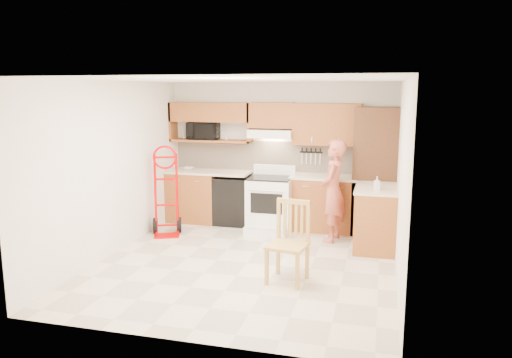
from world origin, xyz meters
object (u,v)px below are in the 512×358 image
at_px(dining_chair, 288,243).
at_px(person, 333,191).
at_px(range, 270,200).
at_px(hand_truck, 166,195).
at_px(microwave, 204,131).

bearing_deg(dining_chair, person, 87.89).
bearing_deg(range, dining_chair, -71.47).
xyz_separation_m(range, dining_chair, (0.72, -2.16, -0.03)).
bearing_deg(person, hand_truck, -74.89).
bearing_deg(range, microwave, 161.17).
relative_size(range, person, 0.67).
relative_size(microwave, dining_chair, 0.55).
bearing_deg(person, dining_chair, -3.66).
bearing_deg(microwave, hand_truck, -108.59).
relative_size(microwave, hand_truck, 0.42).
height_order(microwave, dining_chair, microwave).
xyz_separation_m(range, hand_truck, (-1.60, -0.65, 0.13)).
relative_size(person, hand_truck, 1.20).
height_order(microwave, person, microwave).
height_order(range, hand_truck, hand_truck).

